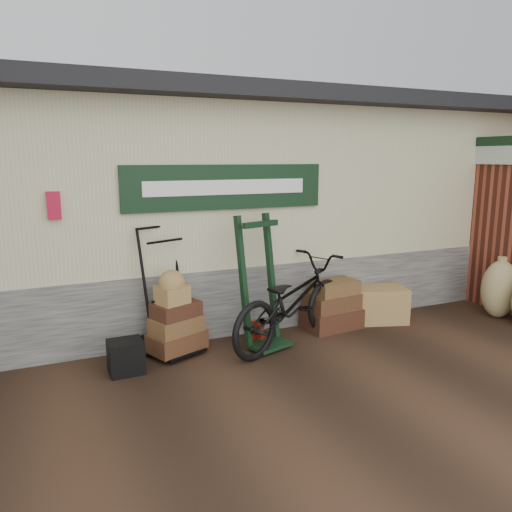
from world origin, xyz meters
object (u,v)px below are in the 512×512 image
Objects in this scene: wicker_hamper at (378,304)px; porter_trolley at (167,289)px; green_barrow at (260,282)px; suitcase_stack at (332,304)px; black_trunk at (126,357)px; bicycle at (292,297)px.

porter_trolley is at bearing 177.99° from wicker_hamper.
green_barrow reaches higher than suitcase_stack.
black_trunk is at bearing -175.07° from wicker_hamper.
suitcase_stack is at bearing 178.87° from wicker_hamper.
black_trunk is (-3.60, -0.31, -0.07)m from wicker_hamper.
green_barrow is (1.10, -0.28, 0.04)m from porter_trolley.
green_barrow is 1.27m from suitcase_stack.
wicker_hamper is at bearing -11.71° from green_barrow.
porter_trolley reaches higher than suitcase_stack.
green_barrow reaches higher than bicycle.
bicycle is at bearing -159.11° from suitcase_stack.
wicker_hamper is (1.93, 0.17, -0.57)m from green_barrow.
porter_trolley is 2.03× the size of wicker_hamper.
green_barrow is 1.79m from black_trunk.
porter_trolley is 1.53m from bicycle.
bicycle is (1.47, -0.39, -0.16)m from porter_trolley.
green_barrow is at bearing -170.96° from suitcase_stack.
wicker_hamper is 3.62m from black_trunk.
green_barrow is 2.13× the size of suitcase_stack.
wicker_hamper is at bearing -23.14° from porter_trolley.
green_barrow reaches higher than porter_trolley.
black_trunk is (-0.58, -0.42, -0.59)m from porter_trolley.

